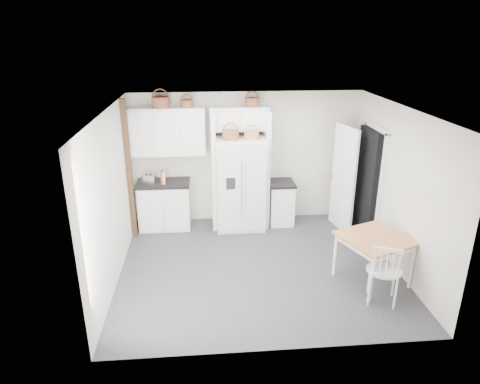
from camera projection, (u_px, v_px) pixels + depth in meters
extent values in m
plane|color=black|center=(258.00, 266.00, 7.12)|extent=(4.50, 4.50, 0.00)
plane|color=white|center=(261.00, 110.00, 6.20)|extent=(4.50, 4.50, 0.00)
plane|color=#BBB2A4|center=(246.00, 158.00, 8.52)|extent=(4.50, 0.00, 4.50)
plane|color=#BBB2A4|center=(112.00, 198.00, 6.48)|extent=(0.00, 4.00, 4.00)
plane|color=#BBB2A4|center=(398.00, 189.00, 6.85)|extent=(0.00, 4.00, 4.00)
cube|color=silver|center=(240.00, 183.00, 8.28)|extent=(0.93, 0.75, 1.80)
cube|color=white|center=(165.00, 205.00, 8.41)|extent=(0.97, 0.62, 0.90)
cube|color=white|center=(281.00, 203.00, 8.61)|extent=(0.47, 0.56, 0.83)
cube|color=#AB753A|center=(373.00, 259.00, 6.57)|extent=(1.20, 1.20, 0.77)
cube|color=white|center=(384.00, 270.00, 6.05)|extent=(0.61, 0.59, 1.01)
cube|color=black|center=(163.00, 183.00, 8.24)|extent=(1.02, 0.66, 0.04)
cube|color=black|center=(281.00, 183.00, 8.46)|extent=(0.51, 0.60, 0.04)
cube|color=silver|center=(149.00, 179.00, 8.11)|extent=(0.28, 0.20, 0.18)
cube|color=#943821|center=(162.00, 177.00, 8.12)|extent=(0.04, 0.17, 0.25)
cube|color=#F9E5B7|center=(164.00, 178.00, 8.12)|extent=(0.03, 0.15, 0.22)
cylinder|color=brown|center=(161.00, 102.00, 7.83)|extent=(0.33, 0.33, 0.19)
cylinder|color=brown|center=(187.00, 104.00, 7.88)|extent=(0.23, 0.23, 0.13)
cylinder|color=brown|center=(252.00, 102.00, 7.97)|extent=(0.27, 0.27, 0.16)
cylinder|color=brown|center=(231.00, 135.00, 7.82)|extent=(0.31, 0.31, 0.16)
cylinder|color=#9B6A3F|center=(251.00, 135.00, 7.86)|extent=(0.27, 0.27, 0.14)
cube|color=white|center=(168.00, 132.00, 8.03)|extent=(1.40, 0.34, 0.90)
cube|color=white|center=(239.00, 118.00, 8.06)|extent=(1.12, 0.34, 0.45)
cube|color=white|center=(214.00, 170.00, 8.24)|extent=(0.08, 0.60, 2.30)
cube|color=white|center=(266.00, 169.00, 8.33)|extent=(0.08, 0.60, 2.30)
cube|color=#321C13|center=(129.00, 171.00, 7.74)|extent=(0.09, 0.09, 2.60)
cube|color=black|center=(368.00, 184.00, 7.87)|extent=(0.18, 0.85, 2.05)
cube|color=white|center=(343.00, 179.00, 8.15)|extent=(0.21, 0.79, 2.05)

